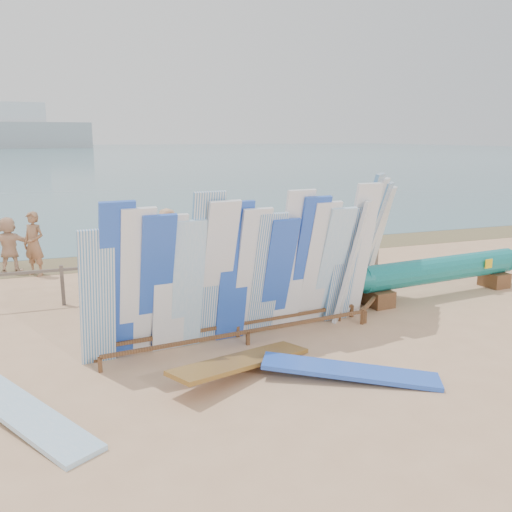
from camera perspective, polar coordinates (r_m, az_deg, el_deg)
name	(u,v)px	position (r m, az deg, el deg)	size (l,w,h in m)	color
ground	(183,340)	(10.12, -7.68, -8.75)	(160.00, 160.00, 0.00)	tan
ocean	(61,152)	(137.29, -19.80, 10.24)	(320.00, 240.00, 0.02)	#446E7A
wet_sand_strip	(130,259)	(16.95, -13.08, -0.27)	(40.00, 2.60, 0.01)	olive
distant_ship	(17,131)	(189.50, -23.89, 11.94)	(45.00, 8.00, 14.00)	#999EA3
fence	(153,270)	(12.75, -10.75, -1.42)	(12.08, 0.08, 0.90)	#66594D
main_surfboard_rack	(242,275)	(9.62, -1.43, -1.99)	(5.63, 1.31, 2.80)	brown
side_surfboard_rack	(366,248)	(11.74, 11.53, 0.79)	(2.28, 2.26, 2.95)	brown
outrigger_canoe	(441,271)	(13.27, 18.90, -1.48)	(6.60, 1.22, 0.94)	brown
vendor_table	(341,283)	(12.41, 8.98, -2.80)	(0.93, 0.66, 1.23)	brown
flat_board_d	(350,379)	(8.66, 9.85, -12.61)	(0.56, 2.70, 0.07)	blue
flat_board_a	(27,423)	(7.96, -22.95, -15.86)	(0.56, 2.70, 0.07)	#93C7EC
flat_board_c	(243,373)	(8.74, -1.39, -12.18)	(0.56, 2.70, 0.07)	olive
beach_chair_left	(210,271)	(14.01, -4.90, -1.63)	(0.58, 0.59, 0.83)	red
beach_chair_right	(168,277)	(13.69, -9.24, -2.14)	(0.53, 0.55, 0.78)	red
stroller	(195,270)	(13.56, -6.49, -1.50)	(0.73, 0.84, 0.97)	red
beachgoer_11	(9,245)	(16.20, -24.55, 1.10)	(1.42, 0.46, 1.53)	beige
beachgoer_1	(34,244)	(15.51, -22.34, 1.18)	(0.63, 0.34, 1.72)	#8C6042
beachgoer_8	(321,240)	(15.16, 6.89, 1.72)	(0.82, 0.39, 1.68)	beige
beachgoer_4	(174,254)	(13.68, -8.59, 0.22)	(0.91, 0.39, 1.55)	#8C6042
beachgoer_6	(168,240)	(14.94, -9.26, 1.64)	(0.86, 0.41, 1.76)	tan
beachgoer_10	(345,237)	(15.68, 9.32, 2.03)	(0.99, 0.43, 1.69)	#8C6042
beachgoer_9	(304,225)	(17.97, 5.07, 3.27)	(1.02, 0.42, 1.57)	tan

